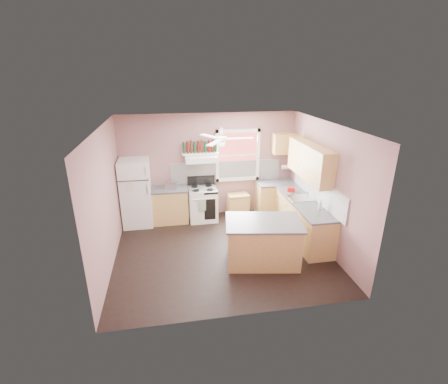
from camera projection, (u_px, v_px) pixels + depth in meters
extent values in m
plane|color=black|center=(222.00, 251.00, 7.05)|extent=(4.50, 4.50, 0.00)
plane|color=white|center=(222.00, 126.00, 6.09)|extent=(4.50, 4.50, 0.00)
cube|color=#895F5F|center=(209.00, 165.00, 8.44)|extent=(4.50, 0.05, 2.70)
cube|color=#895F5F|center=(326.00, 186.00, 6.94)|extent=(0.05, 4.00, 2.70)
cube|color=#895F5F|center=(105.00, 200.00, 6.21)|extent=(0.05, 4.00, 2.70)
cube|color=white|center=(226.00, 171.00, 8.54)|extent=(2.90, 0.03, 0.55)
cube|color=white|center=(318.00, 189.00, 7.27)|extent=(0.03, 2.60, 0.55)
cube|color=maroon|center=(237.00, 155.00, 8.43)|extent=(1.00, 0.02, 1.20)
cube|color=white|center=(238.00, 156.00, 8.40)|extent=(1.16, 0.07, 1.36)
cube|color=white|center=(136.00, 193.00, 7.98)|extent=(0.72, 0.70, 1.69)
cube|color=#B08549|center=(170.00, 206.00, 8.30)|extent=(0.90, 0.60, 0.86)
cube|color=#444446|center=(169.00, 189.00, 8.14)|extent=(0.92, 0.62, 0.04)
cube|color=silver|center=(171.00, 185.00, 8.08)|extent=(0.31, 0.23, 0.18)
cube|color=white|center=(203.00, 204.00, 8.39)|extent=(0.72, 0.65, 0.86)
cube|color=white|center=(201.00, 158.00, 8.05)|extent=(0.78, 0.50, 0.14)
cube|color=white|center=(200.00, 153.00, 8.13)|extent=(0.90, 0.26, 0.03)
cube|color=#B08549|center=(238.00, 206.00, 8.69)|extent=(0.56, 0.39, 0.54)
cube|color=#B08549|center=(275.00, 198.00, 8.75)|extent=(1.00, 0.60, 0.86)
cube|color=#B08549|center=(303.00, 220.00, 7.49)|extent=(0.60, 2.20, 0.86)
cube|color=#444446|center=(276.00, 183.00, 8.59)|extent=(1.02, 0.62, 0.04)
cube|color=#444446|center=(304.00, 202.00, 7.33)|extent=(0.62, 2.22, 0.04)
cube|color=silver|center=(301.00, 198.00, 7.51)|extent=(0.55, 0.45, 0.03)
cylinder|color=silver|center=(307.00, 195.00, 7.51)|extent=(0.03, 0.03, 0.14)
cube|color=#B08549|center=(310.00, 161.00, 7.21)|extent=(0.33, 1.80, 0.76)
cube|color=#B08549|center=(284.00, 143.00, 8.38)|extent=(0.60, 0.33, 0.52)
cylinder|color=white|center=(287.00, 167.00, 8.65)|extent=(0.26, 0.12, 0.12)
cube|color=#B08549|center=(263.00, 243.00, 6.53)|extent=(1.53, 1.11, 0.86)
cube|color=#444446|center=(264.00, 222.00, 6.37)|extent=(1.63, 1.21, 0.04)
cylinder|color=white|center=(222.00, 139.00, 6.18)|extent=(0.20, 0.20, 0.08)
imported|color=silver|center=(320.00, 205.00, 6.87)|extent=(0.11, 0.11, 0.22)
cube|color=#B8130F|center=(291.00, 189.00, 7.91)|extent=(0.21, 0.17, 0.10)
cylinder|color=#143819|center=(184.00, 148.00, 8.01)|extent=(0.06, 0.06, 0.27)
cylinder|color=#590F0F|center=(188.00, 148.00, 8.02)|extent=(0.06, 0.06, 0.29)
cylinder|color=#3F230F|center=(191.00, 147.00, 8.03)|extent=(0.06, 0.06, 0.31)
cylinder|color=#143819|center=(195.00, 148.00, 8.05)|extent=(0.06, 0.06, 0.27)
cylinder|color=#590F0F|center=(198.00, 147.00, 8.06)|extent=(0.06, 0.06, 0.29)
cylinder|color=#3F230F|center=(202.00, 147.00, 8.07)|extent=(0.06, 0.06, 0.31)
cylinder|color=#143819|center=(205.00, 147.00, 8.09)|extent=(0.06, 0.06, 0.27)
cylinder|color=#590F0F|center=(209.00, 147.00, 8.10)|extent=(0.06, 0.06, 0.29)
cylinder|color=#3F230F|center=(212.00, 146.00, 8.12)|extent=(0.06, 0.06, 0.31)
cylinder|color=#143819|center=(216.00, 147.00, 8.14)|extent=(0.06, 0.06, 0.27)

